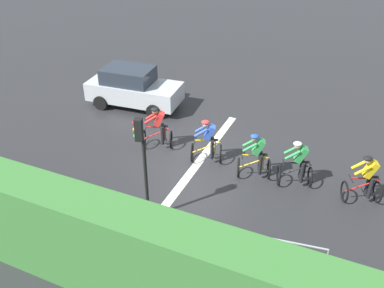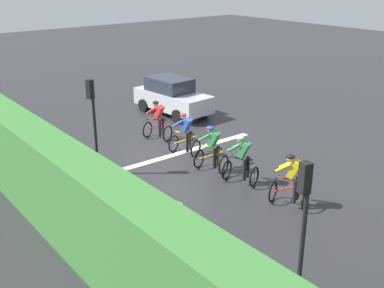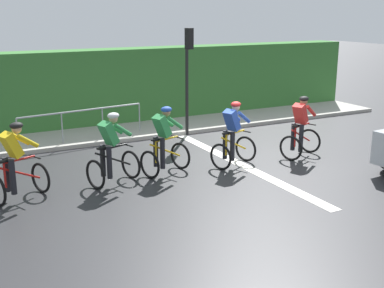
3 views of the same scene
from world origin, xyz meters
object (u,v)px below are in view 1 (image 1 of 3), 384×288
Objects in this scene: cyclist_lead at (365,180)px; traffic_light_near_crossing at (142,155)px; cyclist_second at (297,165)px; pedestrian_railing_kerbside at (249,240)px; cyclist_mid at (256,157)px; cyclist_fourth at (208,142)px; cyclist_trailing at (158,129)px; car_silver at (133,87)px.

traffic_light_near_crossing is at bearing -59.24° from cyclist_lead.
cyclist_second is 3.89m from pedestrian_railing_kerbside.
cyclist_second is 1.00× the size of cyclist_mid.
cyclist_trailing is at bearing -94.14° from cyclist_fourth.
cyclist_mid is at bearing -165.80° from pedestrian_railing_kerbside.
cyclist_trailing is 4.21m from traffic_light_near_crossing.
cyclist_trailing is (-0.25, -5.22, 0.00)m from cyclist_second.
cyclist_lead is 0.43× the size of pedestrian_railing_kerbside.
cyclist_mid is 3.88m from pedestrian_railing_kerbside.
cyclist_mid is at bearing 65.04° from car_silver.
cyclist_lead and cyclist_trailing have the same top height.
pedestrian_railing_kerbside is (3.97, 2.77, 0.00)m from cyclist_fourth.
cyclist_lead is at bearing 92.45° from cyclist_mid.
cyclist_mid is at bearing -87.55° from cyclist_lead.
pedestrian_railing_kerbside is at bearing -6.01° from cyclist_second.
cyclist_fourth is at bearing -91.79° from cyclist_second.
traffic_light_near_crossing reaches higher than cyclist_lead.
cyclist_second is 5.23m from cyclist_trailing.
car_silver reaches higher than cyclist_trailing.
cyclist_lead is 4.63m from pedestrian_railing_kerbside.
pedestrian_railing_kerbside is (3.90, -2.49, 0.00)m from cyclist_lead.
cyclist_second is at bearing -89.14° from cyclist_lead.
cyclist_fourth is at bearing 85.86° from cyclist_trailing.
car_silver reaches higher than pedestrian_railing_kerbside.
cyclist_second is 0.50× the size of traffic_light_near_crossing.
cyclist_trailing is at bearing -92.71° from cyclist_second.
cyclist_trailing is at bearing -157.36° from traffic_light_near_crossing.
traffic_light_near_crossing is (3.41, -3.70, 1.43)m from cyclist_second.
car_silver is (-2.90, -9.97, 0.08)m from cyclist_lead.
traffic_light_near_crossing is (3.44, -5.78, 1.43)m from cyclist_lead.
traffic_light_near_crossing is (3.29, -2.34, 1.43)m from cyclist_mid.
pedestrian_railing_kerbside is (6.80, 7.49, -0.07)m from car_silver.
cyclist_mid is (0.12, -1.36, 0.00)m from cyclist_second.
traffic_light_near_crossing reaches higher than cyclist_trailing.
cyclist_trailing is 0.50× the size of traffic_light_near_crossing.
cyclist_second is 0.43× the size of pedestrian_railing_kerbside.
cyclist_trailing is 0.39× the size of car_silver.
cyclist_mid and cyclist_trailing have the same top height.
cyclist_fourth is at bearing -96.74° from cyclist_mid.
cyclist_trailing is at bearing -130.55° from pedestrian_railing_kerbside.
traffic_light_near_crossing is at bearing -47.36° from cyclist_second.
cyclist_fourth and cyclist_trailing have the same top height.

